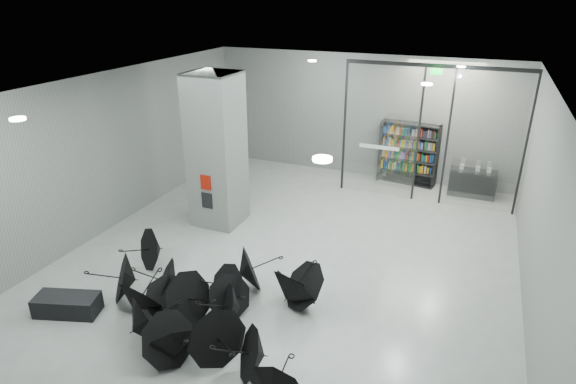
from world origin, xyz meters
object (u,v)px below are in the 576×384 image
at_px(bench, 67,305).
at_px(shop_counter, 472,183).
at_px(bookshelf, 408,153).
at_px(column, 217,151).
at_px(umbrella_cluster, 206,308).

distance_m(bench, shop_counter, 11.46).
distance_m(bench, bookshelf, 10.67).
xyz_separation_m(bench, bookshelf, (4.91, 9.43, 0.81)).
bearing_deg(column, shop_counter, 35.43).
relative_size(column, shop_counter, 2.94).
height_order(bench, bookshelf, bookshelf).
xyz_separation_m(bench, umbrella_cluster, (2.64, 0.79, 0.12)).
height_order(column, shop_counter, column).
bearing_deg(bookshelf, bench, -108.62).
xyz_separation_m(bench, shop_counter, (6.95, 9.12, 0.21)).
relative_size(bench, shop_counter, 0.89).
height_order(column, umbrella_cluster, column).
bearing_deg(shop_counter, bench, -127.95).
bearing_deg(column, bookshelf, 48.49).
distance_m(column, bench, 5.07).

